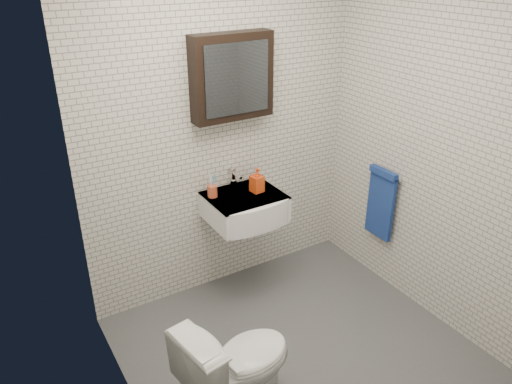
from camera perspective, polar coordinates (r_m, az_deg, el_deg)
ground at (r=3.64m, az=4.50°, el=-17.27°), size 2.20×2.00×0.01m
room_shell at (r=2.85m, az=5.51°, el=4.67°), size 2.22×2.02×2.51m
washbasin at (r=3.73m, az=-1.02°, el=-1.85°), size 0.55×0.50×0.20m
faucet at (r=3.81m, az=-2.53°, el=1.47°), size 0.06×0.20×0.15m
mirror_cabinet at (r=3.56m, az=-2.75°, el=13.00°), size 0.60×0.15×0.60m
towel_rail at (r=4.03m, az=14.10°, el=-0.94°), size 0.09×0.30×0.58m
toothbrush_cup at (r=3.68m, az=-5.02°, el=0.18°), size 0.08×0.08×0.20m
soap_bottle at (r=3.73m, az=0.10°, el=1.39°), size 0.10×0.10×0.19m
toilet at (r=3.03m, az=-2.12°, el=-19.18°), size 0.74×0.50×0.70m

